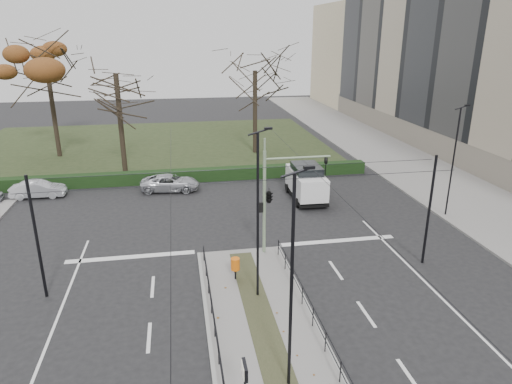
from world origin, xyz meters
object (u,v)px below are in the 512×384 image
streetlamp_median_near (292,283)px  parked_car_fourth (170,183)px  info_panel (245,377)px  litter_bin (235,264)px  parked_car_second (38,189)px  rust_tree (46,59)px  traffic_light (271,194)px  streetlamp_median_far (258,215)px  streetlamp_sidewalk (453,161)px  bare_tree_near (116,81)px  bare_tree_center (255,77)px  white_van (306,181)px

streetlamp_median_near → parked_car_fourth: 22.78m
info_panel → litter_bin: bearing=84.4°
info_panel → streetlamp_median_near: (1.78, 1.46, 2.21)m
info_panel → parked_car_second: info_panel is taller
rust_tree → traffic_light: bearing=-55.9°
streetlamp_median_far → streetlamp_sidewalk: size_ratio=1.08×
streetlamp_median_near → bare_tree_near: size_ratio=0.71×
info_panel → streetlamp_sidewalk: bearing=43.0°
litter_bin → info_panel: bearing=-95.6°
litter_bin → rust_tree: size_ratio=0.09×
bare_tree_center → parked_car_second: bearing=-150.7°
parked_car_second → white_van: size_ratio=0.77×
litter_bin → parked_car_fourth: 15.02m
info_panel → bare_tree_near: bare_tree_near is taller
litter_bin → rust_tree: (-14.13, 27.04, 8.44)m
streetlamp_median_far → bare_tree_center: (4.53, 26.75, 3.49)m
bare_tree_near → streetlamp_median_near: bearing=-73.9°
streetlamp_median_near → bare_tree_near: bearing=106.1°
streetlamp_median_near → bare_tree_center: bearing=82.2°
info_panel → streetlamp_median_near: size_ratio=0.29×
streetlamp_median_near → bare_tree_near: (-8.11, 28.02, 3.75)m
streetlamp_sidewalk → parked_car_fourth: size_ratio=1.63×
streetlamp_median_far → parked_car_fourth: size_ratio=1.75×
traffic_light → streetlamp_sidewalk: (12.83, 3.31, 0.36)m
parked_car_second → white_van: 20.12m
streetlamp_median_near → parked_car_fourth: streetlamp_median_near is taller
traffic_light → rust_tree: (-16.45, 24.34, 5.87)m
traffic_light → streetlamp_median_near: (-1.41, -10.16, 0.64)m
info_panel → bare_tree_center: 35.06m
traffic_light → parked_car_second: 19.73m
streetlamp_median_near → streetlamp_median_far: 5.81m
info_panel → rust_tree: (-13.26, 35.96, 7.44)m
info_panel → streetlamp_sidewalk: size_ratio=0.31×
bare_tree_center → litter_bin: bearing=-102.1°
streetlamp_median_far → bare_tree_center: bearing=80.4°
streetlamp_median_far → parked_car_fourth: (-4.05, 16.31, -3.55)m
streetlamp_median_far → rust_tree: size_ratio=0.65×
info_panel → white_van: 21.36m
parked_car_second → info_panel: bearing=-152.5°
info_panel → parked_car_second: 26.68m
litter_bin → streetlamp_median_far: 3.71m
parked_car_second → parked_car_fourth: 9.78m
streetlamp_median_far → rust_tree: rust_tree is taller
litter_bin → parked_car_fourth: litter_bin is taller
bare_tree_near → white_van: bearing=-34.3°
parked_car_second → bare_tree_near: (5.78, 5.74, 7.27)m
parked_car_fourth → bare_tree_near: bare_tree_near is taller
streetlamp_median_near → streetlamp_median_far: size_ratio=1.00×
rust_tree → streetlamp_median_far: bearing=-62.4°
litter_bin → streetlamp_median_near: (0.91, -7.45, 3.21)m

